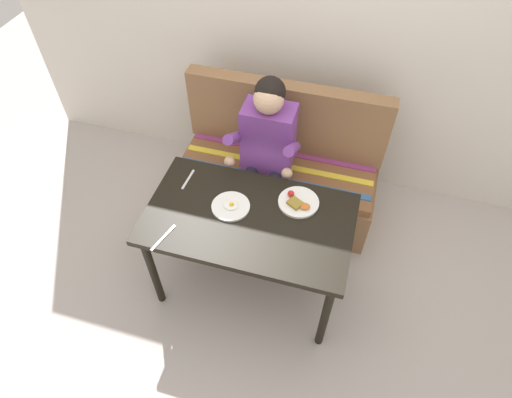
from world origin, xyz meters
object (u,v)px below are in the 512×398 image
knife (163,238)px  fork (188,179)px  plate_eggs (231,206)px  person (266,147)px  plate_breakfast (298,202)px  couch (278,174)px  table (249,226)px

knife → fork: bearing=110.9°
plate_eggs → knife: size_ratio=1.13×
person → plate_breakfast: person is taller
couch → knife: bearing=-111.7°
person → table: bearing=-84.2°
plate_breakfast → knife: bearing=-145.8°
person → plate_eggs: bearing=-96.5°
person → fork: bearing=-133.1°
fork → plate_breakfast: bearing=3.0°
couch → plate_breakfast: 0.76m
table → plate_eggs: plate_eggs is taller
person → plate_eggs: (-0.06, -0.55, -0.00)m
plate_breakfast → fork: (-0.69, 0.00, -0.01)m
table → knife: 0.50m
table → plate_breakfast: size_ratio=4.96×
couch → table: bearing=-90.0°
person → plate_eggs: 0.55m
knife → person: bearing=84.4°
couch → person: 0.45m
couch → fork: bearing=-127.2°
couch → plate_breakfast: size_ratio=5.95×
table → plate_breakfast: plate_breakfast is taller
table → plate_eggs: bearing=161.7°
couch → plate_eggs: couch is taller
table → knife: (-0.41, -0.27, 0.08)m
plate_eggs → couch: bearing=80.4°
person → couch: bearing=71.2°
table → person: (-0.06, 0.59, 0.09)m
couch → knife: 1.19m
table → couch: size_ratio=0.83×
fork → knife: (0.03, -0.45, 0.00)m
couch → fork: couch is taller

